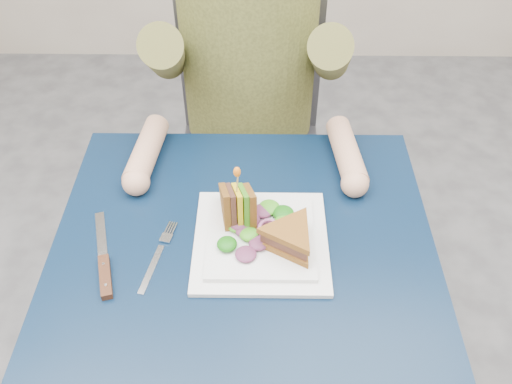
{
  "coord_description": "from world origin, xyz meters",
  "views": [
    {
      "loc": [
        0.03,
        -0.66,
        1.54
      ],
      "look_at": [
        0.02,
        0.08,
        0.82
      ],
      "focal_mm": 38.0,
      "sensor_mm": 36.0,
      "label": 1
    }
  ],
  "objects_px": {
    "diner": "(248,28)",
    "table": "(244,280)",
    "chair": "(250,124)",
    "plate": "(261,240)",
    "fork": "(157,258)",
    "sandwich_upright": "(238,207)",
    "knife": "(105,269)",
    "sandwich_flat": "(290,237)"
  },
  "relations": [
    {
      "from": "diner",
      "to": "plate",
      "type": "bearing_deg",
      "value": -86.26
    },
    {
      "from": "chair",
      "to": "diner",
      "type": "xyz_separation_m",
      "value": [
        -0.0,
        -0.11,
        0.37
      ]
    },
    {
      "from": "fork",
      "to": "chair",
      "type": "bearing_deg",
      "value": 76.26
    },
    {
      "from": "diner",
      "to": "sandwich_upright",
      "type": "bearing_deg",
      "value": -91.33
    },
    {
      "from": "knife",
      "to": "fork",
      "type": "bearing_deg",
      "value": 17.63
    },
    {
      "from": "fork",
      "to": "knife",
      "type": "height_order",
      "value": "knife"
    },
    {
      "from": "chair",
      "to": "sandwich_upright",
      "type": "distance_m",
      "value": 0.63
    },
    {
      "from": "fork",
      "to": "sandwich_upright",
      "type": "bearing_deg",
      "value": 29.57
    },
    {
      "from": "chair",
      "to": "fork",
      "type": "xyz_separation_m",
      "value": [
        -0.16,
        -0.67,
        0.19
      ]
    },
    {
      "from": "diner",
      "to": "table",
      "type": "bearing_deg",
      "value": -90.0
    },
    {
      "from": "sandwich_flat",
      "to": "table",
      "type": "bearing_deg",
      "value": -174.96
    },
    {
      "from": "chair",
      "to": "fork",
      "type": "height_order",
      "value": "chair"
    },
    {
      "from": "plate",
      "to": "knife",
      "type": "relative_size",
      "value": 1.2
    },
    {
      "from": "table",
      "to": "sandwich_flat",
      "type": "xyz_separation_m",
      "value": [
        0.09,
        0.01,
        0.12
      ]
    },
    {
      "from": "sandwich_flat",
      "to": "knife",
      "type": "xyz_separation_m",
      "value": [
        -0.35,
        -0.05,
        -0.04
      ]
    },
    {
      "from": "knife",
      "to": "table",
      "type": "bearing_deg",
      "value": 8.57
    },
    {
      "from": "plate",
      "to": "fork",
      "type": "xyz_separation_m",
      "value": [
        -0.2,
        -0.04,
        -0.01
      ]
    },
    {
      "from": "sandwich_upright",
      "to": "knife",
      "type": "height_order",
      "value": "sandwich_upright"
    },
    {
      "from": "diner",
      "to": "knife",
      "type": "xyz_separation_m",
      "value": [
        -0.26,
        -0.59,
        -0.18
      ]
    },
    {
      "from": "table",
      "to": "plate",
      "type": "height_order",
      "value": "plate"
    },
    {
      "from": "diner",
      "to": "plate",
      "type": "xyz_separation_m",
      "value": [
        0.03,
        -0.52,
        -0.18
      ]
    },
    {
      "from": "sandwich_upright",
      "to": "knife",
      "type": "bearing_deg",
      "value": -154.68
    },
    {
      "from": "plate",
      "to": "knife",
      "type": "bearing_deg",
      "value": -166.19
    },
    {
      "from": "sandwich_flat",
      "to": "sandwich_upright",
      "type": "distance_m",
      "value": 0.12
    },
    {
      "from": "chair",
      "to": "plate",
      "type": "relative_size",
      "value": 3.58
    },
    {
      "from": "knife",
      "to": "sandwich_upright",
      "type": "bearing_deg",
      "value": 25.32
    },
    {
      "from": "table",
      "to": "diner",
      "type": "relative_size",
      "value": 1.01
    },
    {
      "from": "plate",
      "to": "knife",
      "type": "xyz_separation_m",
      "value": [
        -0.29,
        -0.07,
        -0.0
      ]
    },
    {
      "from": "chair",
      "to": "diner",
      "type": "relative_size",
      "value": 1.25
    },
    {
      "from": "chair",
      "to": "knife",
      "type": "bearing_deg",
      "value": -110.15
    },
    {
      "from": "diner",
      "to": "sandwich_upright",
      "type": "relative_size",
      "value": 5.34
    },
    {
      "from": "sandwich_upright",
      "to": "fork",
      "type": "distance_m",
      "value": 0.18
    },
    {
      "from": "table",
      "to": "chair",
      "type": "distance_m",
      "value": 0.67
    },
    {
      "from": "table",
      "to": "sandwich_flat",
      "type": "distance_m",
      "value": 0.15
    },
    {
      "from": "diner",
      "to": "fork",
      "type": "distance_m",
      "value": 0.61
    },
    {
      "from": "diner",
      "to": "plate",
      "type": "distance_m",
      "value": 0.55
    },
    {
      "from": "sandwich_flat",
      "to": "knife",
      "type": "height_order",
      "value": "sandwich_flat"
    },
    {
      "from": "diner",
      "to": "fork",
      "type": "height_order",
      "value": "diner"
    },
    {
      "from": "plate",
      "to": "chair",
      "type": "bearing_deg",
      "value": 93.08
    },
    {
      "from": "sandwich_flat",
      "to": "knife",
      "type": "bearing_deg",
      "value": -172.33
    },
    {
      "from": "diner",
      "to": "sandwich_upright",
      "type": "height_order",
      "value": "diner"
    },
    {
      "from": "sandwich_upright",
      "to": "fork",
      "type": "bearing_deg",
      "value": -150.43
    }
  ]
}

